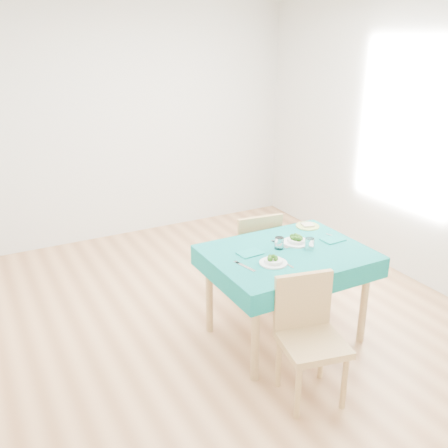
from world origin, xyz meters
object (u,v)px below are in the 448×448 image
side_plate (308,226)px  table (285,295)px  chair_near (313,333)px  chair_far (251,244)px  bowl_far (296,239)px  bowl_near (273,260)px

side_plate → table: bearing=-142.6°
table → chair_near: (-0.27, -0.69, 0.13)m
chair_far → bowl_far: (0.04, -0.63, 0.27)m
table → bowl_near: bowl_near is taller
table → side_plate: size_ratio=5.97×
chair_far → bowl_near: 0.96m
table → bowl_far: 0.45m
bowl_near → side_plate: (0.67, 0.48, -0.03)m
chair_far → side_plate: size_ratio=5.12×
chair_near → chair_far: size_ratio=0.98×
chair_far → bowl_far: bearing=100.4°
chair_near → side_plate: bearing=67.4°
chair_near → bowl_far: size_ratio=4.64×
table → chair_far: chair_far is taller
side_plate → bowl_near: bearing=-144.7°
bowl_near → chair_far: bearing=68.8°
bowl_near → side_plate: bearing=35.3°
bowl_near → side_plate: bowl_near is taller
table → bowl_far: bearing=33.2°
bowl_near → bowl_far: bowl_far is taller
chair_far → bowl_near: bearing=75.7°
table → bowl_far: size_ratio=5.51×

